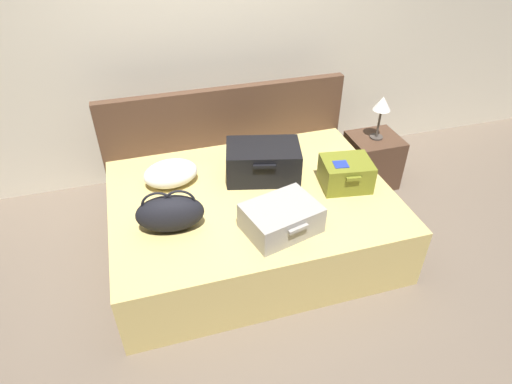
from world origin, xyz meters
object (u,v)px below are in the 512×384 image
Objects in this scene: hard_case_large at (263,161)px; duffel_bag at (170,213)px; nightstand at (372,160)px; table_lamp at (382,106)px; hard_case_medium at (281,218)px; bed at (252,219)px; pillow_near_headboard at (171,173)px; hard_case_small at (346,173)px.

duffel_bag is (-0.76, -0.42, -0.00)m from hard_case_large.
nightstand is at bearing 28.85° from hard_case_large.
hard_case_large is 1.21m from table_lamp.
hard_case_medium is 1.55m from table_lamp.
bed is 4.39× the size of duffel_bag.
hard_case_small is at bearing -17.50° from pillow_near_headboard.
pillow_near_headboard is 1.03× the size of table_lamp.
hard_case_large is at bearing 160.47° from hard_case_small.
hard_case_large is 0.87m from duffel_bag.
bed is 5.19× the size of hard_case_small.
hard_case_large reaches higher than hard_case_medium.
hard_case_medium is at bearing -49.44° from pillow_near_headboard.
duffel_bag is 2.09m from nightstand.
hard_case_medium is at bearing -143.23° from hard_case_small.
hard_case_large reaches higher than nightstand.
pillow_near_headboard is (-0.54, 0.30, 0.34)m from bed.
nightstand is (1.85, 0.20, -0.34)m from pillow_near_headboard.
hard_case_small reaches higher than hard_case_medium.
table_lamp reaches higher than hard_case_medium.
bed is 1.50m from table_lamp.
hard_case_medium is at bearing -142.77° from table_lamp.
duffel_bag is at bearing -166.12° from hard_case_small.
table_lamp is at bearing 53.11° from hard_case_small.
nightstand is (0.60, 0.60, -0.36)m from hard_case_small.
hard_case_medium is 0.71m from hard_case_small.
duffel_bag reaches higher than nightstand.
table_lamp reaches higher than nightstand.
pillow_near_headboard is at bearing 116.00° from hard_case_medium.
hard_case_large reaches higher than pillow_near_headboard.
table_lamp is at bearing 22.67° from hard_case_medium.
hard_case_medium is at bearing -16.92° from duffel_bag.
pillow_near_headboard is at bearing 151.02° from bed.
table_lamp is at bearing 21.15° from bed.
hard_case_medium is 1.13× the size of nightstand.
bed is 0.71m from pillow_near_headboard.
hard_case_large is at bearing -165.34° from table_lamp.
bed is 0.55m from hard_case_medium.
bed is 5.04× the size of pillow_near_headboard.
hard_case_medium is at bearing -82.12° from hard_case_large.
duffel_bag is at bearing -97.55° from pillow_near_headboard.
hard_case_large is at bearing 28.80° from duffel_bag.
table_lamp is (0.00, 0.00, 0.55)m from nightstand.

